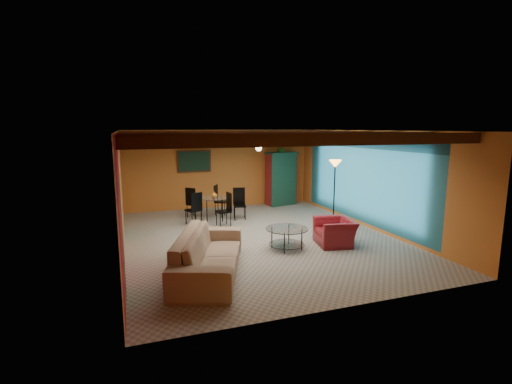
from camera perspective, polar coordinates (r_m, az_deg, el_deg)
name	(u,v)px	position (r m, az deg, el deg)	size (l,w,h in m)	color
room	(257,144)	(9.34, 0.18, 7.25)	(6.52, 8.01, 2.71)	gray
sofa	(209,253)	(7.30, -7.13, -9.23)	(2.76, 1.08, 0.81)	#90745D
armchair	(335,232)	(9.20, 11.92, -5.96)	(0.95, 0.83, 0.62)	maroon
coffee_table	(287,238)	(8.74, 4.69, -7.03)	(0.98, 0.98, 0.50)	white
dining_table	(214,204)	(11.39, -6.35, -1.89)	(1.85, 1.85, 0.96)	white
armoire	(281,179)	(13.61, 3.86, 1.94)	(1.05, 0.52, 1.85)	maroon
floor_lamp	(334,191)	(11.25, 11.82, 0.13)	(0.37, 0.37, 1.86)	black
ceiling_fan	(259,145)	(9.24, 0.41, 7.22)	(1.50, 1.50, 0.44)	#472614
painting	(194,161)	(12.89, -9.39, 4.64)	(1.05, 0.03, 0.65)	black
potted_plant	(282,148)	(13.50, 3.92, 6.77)	(0.40, 0.35, 0.45)	#26661E
vase	(214,186)	(11.29, -6.40, 0.94)	(0.17, 0.17, 0.17)	orange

